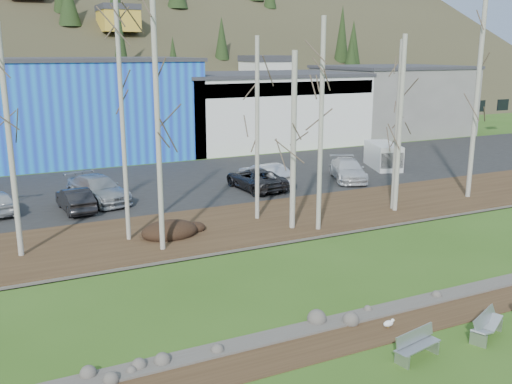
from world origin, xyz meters
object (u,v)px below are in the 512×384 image
car_1 (75,199)px  car_2 (98,189)px  bench_damaged (486,326)px  car_3 (266,175)px  bench_intact (417,345)px  car_4 (256,179)px  car_5 (348,170)px  van_white (384,156)px  seagull (389,323)px

car_1 → car_2: (1.53, 1.48, 0.10)m
bench_damaged → car_3: (2.86, 21.20, 0.52)m
bench_intact → car_2: (-5.07, 21.85, 0.49)m
car_2 → car_3: size_ratio=1.15×
car_4 → car_5: size_ratio=1.02×
car_1 → van_white: 23.19m
bench_intact → van_white: 27.97m
seagull → car_2: (-5.52, 20.03, 0.73)m
bench_damaged → car_2: size_ratio=0.33×
car_1 → car_5: 18.26m
bench_damaged → car_4: (1.82, 20.60, 0.46)m
car_2 → car_3: bearing=-19.9°
bench_damaged → car_5: 22.16m
car_3 → car_4: 1.20m
bench_damaged → van_white: van_white is taller
car_4 → van_white: van_white is taller
bench_damaged → seagull: bearing=119.6°
seagull → car_2: 20.79m
car_3 → car_5: size_ratio=0.93×
bench_damaged → car_5: car_5 is taller
seagull → car_3: (5.27, 19.42, 0.72)m
van_white → car_2: bearing=-158.0°
seagull → van_white: bearing=60.8°
bench_damaged → car_2: car_2 is taller
car_2 → car_4: 9.83m
bench_intact → car_3: 22.01m
van_white → bench_damaged: bearing=-101.1°
car_2 → seagull: bearing=-91.3°
bench_damaged → car_2: bearing=86.1°
bench_intact → car_1: 21.42m
car_1 → car_2: bearing=-140.5°
bench_intact → car_1: size_ratio=0.42×
car_5 → car_2: bearing=-161.9°
car_2 → car_5: (16.73, -1.48, -0.05)m
seagull → car_4: 19.30m
car_3 → van_white: van_white is taller
seagull → car_3: size_ratio=0.10×
seagull → car_4: car_4 is taller
car_5 → car_4: bearing=-159.1°
car_4 → car_5: bearing=173.7°
bench_damaged → car_4: size_ratio=0.35×
seagull → car_5: 21.68m
bench_damaged → seagull: bench_damaged is taller
car_4 → bench_intact: bearing=73.1°
seagull → car_2: car_2 is taller
bench_intact → seagull: bearing=64.9°
bench_damaged → car_1: 22.43m
car_4 → van_white: (11.79, 1.95, 0.24)m
car_2 → car_5: size_ratio=1.07×
car_4 → seagull: bearing=73.2°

